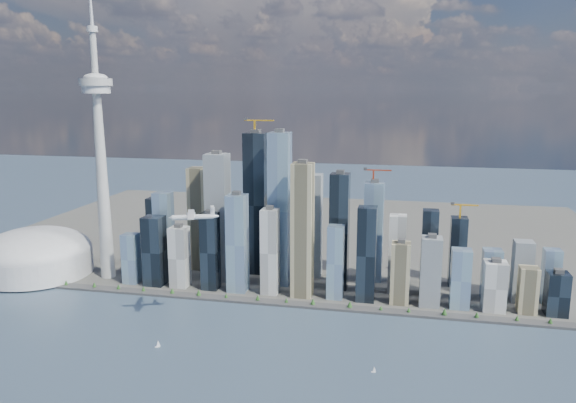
% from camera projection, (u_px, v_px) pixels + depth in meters
% --- Properties ---
extents(ground, '(4000.00, 4000.00, 0.00)m').
position_uv_depth(ground, '(203.00, 378.00, 679.33)').
color(ground, '#2D3E4F').
rests_on(ground, ground).
extents(seawall, '(1100.00, 22.00, 4.00)m').
position_uv_depth(seawall, '(257.00, 301.00, 918.70)').
color(seawall, '#383838').
rests_on(seawall, ground).
extents(land, '(1400.00, 900.00, 3.00)m').
position_uv_depth(land, '(305.00, 233.00, 1350.38)').
color(land, '#4C4C47').
rests_on(land, ground).
extents(shoreline_trees, '(960.53, 7.20, 8.80)m').
position_uv_depth(shoreline_trees, '(257.00, 297.00, 917.36)').
color(shoreline_trees, '#3F2D1E').
rests_on(shoreline_trees, seawall).
extents(skyscraper_cluster, '(736.00, 142.00, 288.95)m').
position_uv_depth(skyscraper_cluster, '(302.00, 238.00, 972.42)').
color(skyscraper_cluster, black).
rests_on(skyscraper_cluster, land).
extents(needle_tower, '(56.00, 56.00, 550.50)m').
position_uv_depth(needle_tower, '(100.00, 151.00, 990.87)').
color(needle_tower, '#A4A39F').
rests_on(needle_tower, land).
extents(dome_stadium, '(200.00, 200.00, 86.00)m').
position_uv_depth(dome_stadium, '(36.00, 255.00, 1048.49)').
color(dome_stadium, beige).
rests_on(dome_stadium, land).
extents(airplane, '(66.03, 59.14, 16.68)m').
position_uv_depth(airplane, '(194.00, 216.00, 764.64)').
color(airplane, silver).
rests_on(airplane, ground).
extents(sailboat_west, '(7.47, 4.59, 10.68)m').
position_uv_depth(sailboat_west, '(158.00, 345.00, 759.65)').
color(sailboat_west, white).
rests_on(sailboat_west, ground).
extents(sailboat_east, '(6.08, 2.47, 8.39)m').
position_uv_depth(sailboat_east, '(374.00, 370.00, 692.36)').
color(sailboat_east, white).
rests_on(sailboat_east, ground).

